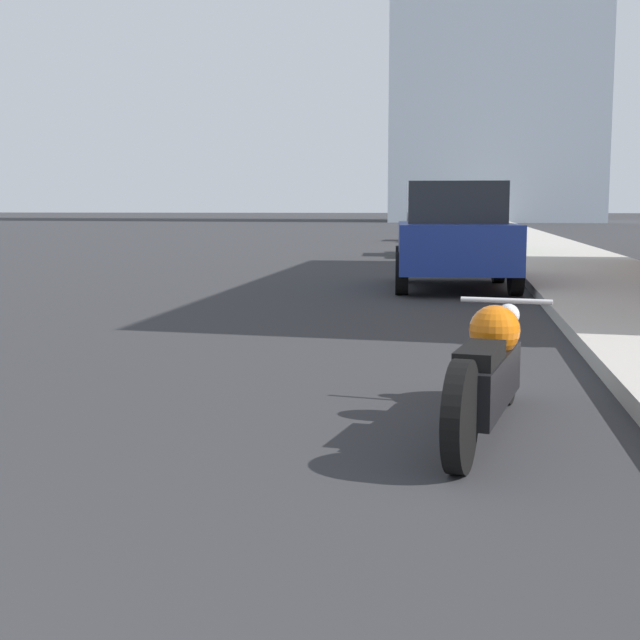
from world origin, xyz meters
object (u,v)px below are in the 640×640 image
motorcycle (488,371)px  parked_car_blue (454,236)px  parked_car_green (463,225)px  parked_car_red (453,221)px  parked_car_white (460,216)px

motorcycle → parked_car_blue: bearing=102.1°
motorcycle → parked_car_green: 20.06m
parked_car_blue → parked_car_green: parked_car_blue is taller
motorcycle → parked_car_red: bearing=101.3°
parked_car_green → motorcycle: bearing=-94.7°
parked_car_white → parked_car_green: bearing=-94.4°
parked_car_blue → parked_car_white: (0.11, 33.29, -0.03)m
parked_car_green → parked_car_red: (-0.37, 10.93, -0.03)m
parked_car_green → parked_car_red: bearing=87.0°
parked_car_blue → parked_car_red: bearing=86.4°
parked_car_green → parked_car_blue: bearing=-96.0°
parked_car_blue → parked_car_red: parked_car_blue is taller
parked_car_green → parked_car_white: 23.00m
motorcycle → parked_car_red: (-0.46, 30.99, 0.44)m
parked_car_red → parked_car_white: bearing=90.9°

